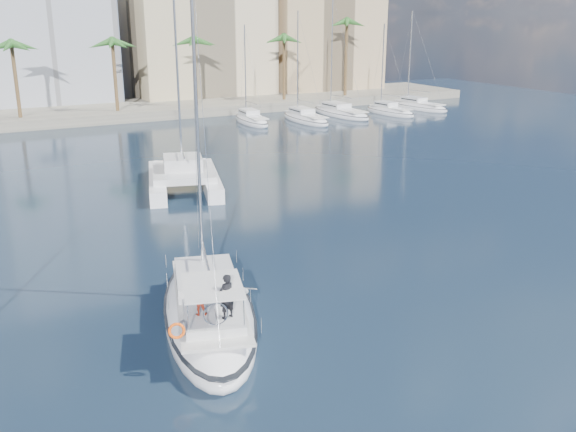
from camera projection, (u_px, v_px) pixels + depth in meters
ground at (286, 299)px, 30.45m from camera, size 160.00×160.00×0.00m
quay at (63, 115)px, 81.61m from camera, size 120.00×14.00×1.20m
building_beige at (198, 34)px, 96.19m from camera, size 20.00×14.00×20.00m
building_tan_right at (319, 39)px, 103.76m from camera, size 18.00×12.00×18.00m
palm_centre at (60, 37)px, 75.32m from camera, size 3.60×3.60×12.30m
palm_right at (310, 33)px, 90.54m from camera, size 3.60×3.60×12.30m
main_sloop at (209, 312)px, 27.88m from camera, size 7.12×12.74×18.03m
catamaran at (183, 174)px, 49.30m from camera, size 7.90×11.46×15.39m
seagull at (245, 291)px, 29.09m from camera, size 1.19×0.51×0.22m
moored_yacht_a at (252, 123)px, 78.96m from camera, size 3.37×9.52×11.90m
moored_yacht_b at (305, 122)px, 80.19m from camera, size 3.32×10.83×13.72m
moored_yacht_c at (341, 116)px, 84.78m from camera, size 3.98×12.33×15.54m
moored_yacht_d at (390, 114)px, 86.01m from camera, size 3.52×9.55×11.90m
moored_yacht_e at (418, 109)px, 90.60m from camera, size 4.61×11.11×13.72m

